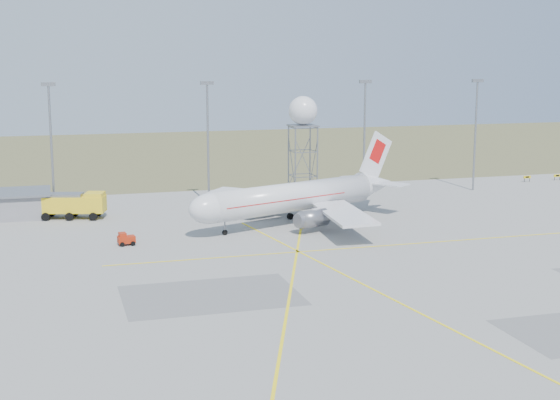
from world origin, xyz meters
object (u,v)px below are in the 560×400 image
object	(u,v)px
baggage_tug	(126,240)
airliner_main	(295,198)
radar_tower	(303,142)
fire_truck	(74,206)

from	to	relation	value
baggage_tug	airliner_main	bearing A→B (deg)	8.55
airliner_main	radar_tower	world-z (taller)	radar_tower
airliner_main	radar_tower	size ratio (longest dim) A/B	2.05
fire_truck	baggage_tug	size ratio (longest dim) A/B	4.53
fire_truck	radar_tower	bearing A→B (deg)	23.84
fire_truck	baggage_tug	bearing A→B (deg)	-57.74
radar_tower	fire_truck	xyz separation A→B (m)	(-38.64, -5.57, -8.11)
fire_truck	baggage_tug	world-z (taller)	fire_truck
radar_tower	fire_truck	bearing A→B (deg)	-171.79
airliner_main	fire_truck	world-z (taller)	airliner_main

